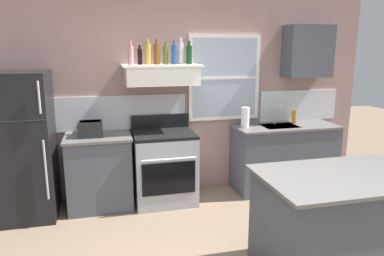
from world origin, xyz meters
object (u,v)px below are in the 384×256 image
at_px(bottle_balsamic_dark, 140,56).
at_px(paper_towel_roll, 245,117).
at_px(bottle_dark_green_wine, 189,54).
at_px(bottle_olive_oil_square, 166,55).
at_px(bottle_blue_liqueur, 174,54).
at_px(stove_range, 164,166).
at_px(bottle_clear_tall, 181,53).
at_px(refrigerator, 21,147).
at_px(bottle_champagne_gold_foil, 148,54).
at_px(bottle_rose_pink, 131,55).
at_px(dish_soap_bottle, 294,117).
at_px(toaster, 91,129).
at_px(bottle_amber_wine, 157,54).
at_px(kitchen_island, 340,225).

bearing_deg(bottle_balsamic_dark, paper_towel_roll, -4.63).
distance_m(bottle_balsamic_dark, bottle_dark_green_wine, 0.61).
bearing_deg(bottle_olive_oil_square, bottle_blue_liqueur, -7.55).
relative_size(stove_range, bottle_clear_tall, 3.32).
height_order(refrigerator, bottle_champagne_gold_foil, bottle_champagne_gold_foil).
bearing_deg(bottle_dark_green_wine, bottle_rose_pink, -177.94).
bearing_deg(bottle_balsamic_dark, dish_soap_bottle, -0.27).
xyz_separation_m(bottle_rose_pink, bottle_clear_tall, (0.63, 0.07, 0.02)).
bearing_deg(bottle_clear_tall, bottle_blue_liqueur, -161.81).
xyz_separation_m(bottle_champagne_gold_foil, dish_soap_bottle, (2.03, 0.01, -0.88)).
distance_m(refrigerator, toaster, 0.79).
bearing_deg(bottle_champagne_gold_foil, bottle_balsamic_dark, 165.93).
relative_size(bottle_blue_liqueur, bottle_clear_tall, 0.88).
height_order(paper_towel_roll, dish_soap_bottle, paper_towel_roll).
bearing_deg(toaster, bottle_balsamic_dark, 13.71).
relative_size(bottle_champagne_gold_foil, bottle_dark_green_wine, 1.09).
height_order(toaster, bottle_blue_liqueur, bottle_blue_liqueur).
bearing_deg(stove_range, dish_soap_bottle, 4.18).
bearing_deg(bottle_amber_wine, refrigerator, -174.92).
relative_size(bottle_olive_oil_square, paper_towel_roll, 1.01).
relative_size(bottle_balsamic_dark, bottle_clear_tall, 0.72).
bearing_deg(bottle_dark_green_wine, bottle_balsamic_dark, 174.22).
bearing_deg(bottle_clear_tall, bottle_rose_pink, -173.79).
xyz_separation_m(bottle_olive_oil_square, dish_soap_bottle, (1.82, 0.03, -0.86)).
relative_size(bottle_rose_pink, paper_towel_roll, 1.04).
xyz_separation_m(refrigerator, bottle_amber_wine, (1.60, 0.14, 1.03)).
bearing_deg(bottle_clear_tall, kitchen_island, -64.79).
relative_size(bottle_champagne_gold_foil, paper_towel_roll, 1.15).
xyz_separation_m(stove_range, dish_soap_bottle, (1.88, 0.14, 0.54)).
height_order(stove_range, bottle_dark_green_wine, bottle_dark_green_wine).
height_order(refrigerator, bottle_rose_pink, bottle_rose_pink).
bearing_deg(bottle_champagne_gold_foil, bottle_amber_wine, -1.93).
height_order(bottle_olive_oil_square, kitchen_island, bottle_olive_oil_square).
xyz_separation_m(bottle_balsamic_dark, bottle_dark_green_wine, (0.60, -0.06, 0.02)).
distance_m(bottle_champagne_gold_foil, dish_soap_bottle, 2.21).
distance_m(bottle_dark_green_wine, kitchen_island, 2.57).
bearing_deg(bottle_dark_green_wine, bottle_clear_tall, 156.00).
height_order(bottle_balsamic_dark, bottle_champagne_gold_foil, bottle_champagne_gold_foil).
bearing_deg(dish_soap_bottle, bottle_blue_liqueur, -178.66).
distance_m(toaster, bottle_dark_green_wine, 1.50).
bearing_deg(refrigerator, bottle_olive_oil_square, 4.48).
xyz_separation_m(bottle_dark_green_wine, paper_towel_roll, (0.75, -0.05, -0.82)).
bearing_deg(bottle_clear_tall, toaster, -173.29).
distance_m(paper_towel_roll, dish_soap_bottle, 0.78).
height_order(bottle_clear_tall, paper_towel_roll, bottle_clear_tall).
xyz_separation_m(bottle_rose_pink, bottle_balsamic_dark, (0.12, 0.09, -0.02)).
xyz_separation_m(stove_range, bottle_amber_wine, (-0.05, 0.12, 1.41)).
relative_size(bottle_rose_pink, dish_soap_bottle, 1.55).
distance_m(bottle_amber_wine, paper_towel_roll, 1.42).
xyz_separation_m(bottle_blue_liqueur, kitchen_island, (1.04, -1.98, -1.41)).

